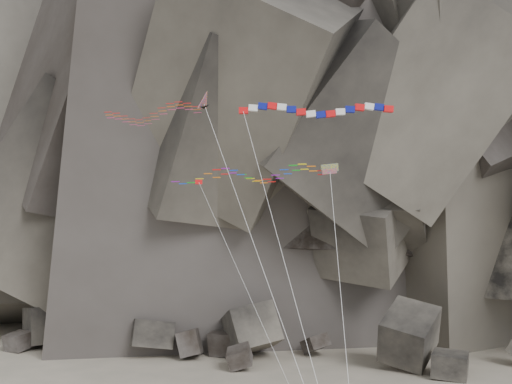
% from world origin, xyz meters
% --- Properties ---
extents(headland, '(110.00, 70.00, 84.00)m').
position_xyz_m(headland, '(0.00, 70.00, 42.00)').
color(headland, '#5C564B').
rests_on(headland, ground).
extents(boulder_field, '(68.81, 14.95, 8.51)m').
position_xyz_m(boulder_field, '(-11.94, 36.62, 2.12)').
color(boulder_field, '#47423F').
rests_on(boulder_field, ground).
extents(delta_kite, '(19.73, 13.09, 25.69)m').
position_xyz_m(delta_kite, '(-8.06, 0.67, 25.89)').
color(delta_kite, red).
rests_on(delta_kite, ground).
extents(banner_kite, '(11.26, 15.62, 24.91)m').
position_xyz_m(banner_kite, '(4.15, 2.42, 25.97)').
color(banner_kite, red).
rests_on(banner_kite, ground).
extents(parafoil_kite, '(15.21, 14.94, 20.41)m').
position_xyz_m(parafoil_kite, '(-1.31, 2.81, 21.41)').
color(parafoil_kite, yellow).
rests_on(parafoil_kite, ground).
extents(pennant_kite, '(12.08, 12.15, 19.19)m').
position_xyz_m(pennant_kite, '(-0.99, -2.87, 15.68)').
color(pennant_kite, red).
rests_on(pennant_kite, ground).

